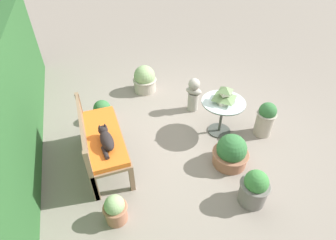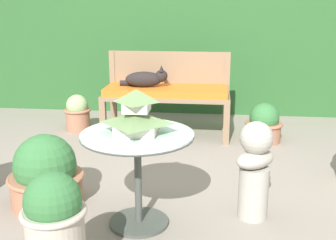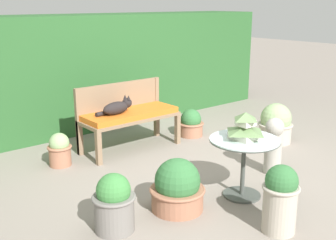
% 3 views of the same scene
% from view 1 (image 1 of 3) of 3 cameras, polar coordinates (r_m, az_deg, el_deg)
% --- Properties ---
extents(ground, '(30.00, 30.00, 0.00)m').
position_cam_1_polar(ground, '(4.34, 2.89, -2.48)').
color(ground, gray).
extents(garden_bench, '(1.28, 0.51, 0.51)m').
position_cam_1_polar(garden_bench, '(3.67, -13.78, -3.95)').
color(garden_bench, '#7F664C').
rests_on(garden_bench, ground).
extents(bench_backrest, '(1.28, 0.06, 0.84)m').
position_cam_1_polar(bench_backrest, '(3.56, -17.90, -2.66)').
color(bench_backrest, '#7F664C').
rests_on(bench_backrest, ground).
extents(cat, '(0.50, 0.19, 0.22)m').
position_cam_1_polar(cat, '(3.41, -13.33, -4.06)').
color(cat, black).
rests_on(cat, garden_bench).
extents(patio_table, '(0.67, 0.67, 0.59)m').
position_cam_1_polar(patio_table, '(4.14, 11.79, 2.52)').
color(patio_table, '#424742').
rests_on(patio_table, ground).
extents(pagoda_birdhouse, '(0.32, 0.32, 0.26)m').
position_cam_1_polar(pagoda_birdhouse, '(4.01, 12.23, 5.27)').
color(pagoda_birdhouse, silver).
rests_on(pagoda_birdhouse, patio_table).
extents(garden_bust, '(0.32, 0.32, 0.63)m').
position_cam_1_polar(garden_bust, '(4.65, 5.57, 5.71)').
color(garden_bust, '#A39E93').
rests_on(garden_bust, ground).
extents(potted_plant_patio_mid, '(0.47, 0.47, 0.54)m').
position_cam_1_polar(potted_plant_patio_mid, '(5.25, -5.10, 8.76)').
color(potted_plant_patio_mid, '#ADA393').
rests_on(potted_plant_patio_mid, ground).
extents(potted_plant_bench_left, '(0.51, 0.51, 0.49)m').
position_cam_1_polar(potted_plant_bench_left, '(3.79, 13.53, -6.86)').
color(potted_plant_bench_left, '#9E664C').
rests_on(potted_plant_bench_left, ground).
extents(potted_plant_path_edge, '(0.37, 0.37, 0.39)m').
position_cam_1_polar(potted_plant_path_edge, '(4.60, -14.02, 1.76)').
color(potted_plant_path_edge, '#9E664C').
rests_on(potted_plant_path_edge, ground).
extents(potted_plant_hedge_corner, '(0.29, 0.29, 0.39)m').
position_cam_1_polar(potted_plant_hedge_corner, '(3.21, -11.40, -18.51)').
color(potted_plant_hedge_corner, '#9E664C').
rests_on(potted_plant_hedge_corner, ground).
extents(potted_plant_table_near, '(0.31, 0.31, 0.59)m').
position_cam_1_polar(potted_plant_table_near, '(4.38, 20.47, 0.30)').
color(potted_plant_table_near, '#ADA393').
rests_on(potted_plant_table_near, ground).
extents(potted_plant_bench_right, '(0.37, 0.37, 0.50)m').
position_cam_1_polar(potted_plant_bench_right, '(3.42, 18.30, -13.87)').
color(potted_plant_bench_right, slate).
rests_on(potted_plant_bench_right, ground).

